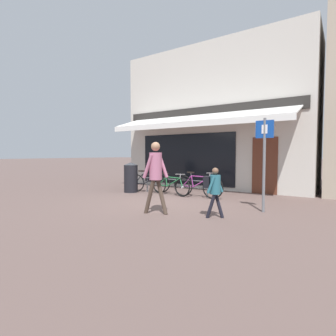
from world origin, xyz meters
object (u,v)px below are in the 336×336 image
Objects in this scene: litter_bin at (131,177)px; parking_sign at (264,155)px; bicycle_black at (148,183)px; bicycle_purple at (197,186)px; pedestrian_child at (214,186)px; bicycle_green at (170,185)px; pedestrian_adult at (156,169)px.

parking_sign reaches higher than litter_bin.
bicycle_purple is (2.12, 0.02, 0.01)m from bicycle_black.
parking_sign is at bearing 45.00° from pedestrian_child.
litter_bin is (-2.70, -0.35, 0.19)m from bicycle_purple.
bicycle_green is 3.08m from pedestrian_adult.
parking_sign reaches higher than bicycle_black.
bicycle_black reaches higher than bicycle_green.
pedestrian_child is 1.02× the size of litter_bin.
pedestrian_adult is (2.39, -2.74, 0.72)m from bicycle_black.
pedestrian_child is at bearing -31.50° from bicycle_green.
litter_bin is 5.28m from parking_sign.
bicycle_green is 1.05m from bicycle_purple.
bicycle_purple is 2.87m from pedestrian_adult.
pedestrian_adult reaches higher than pedestrian_child.
bicycle_purple reaches higher than bicycle_black.
bicycle_purple is at bearing 96.98° from pedestrian_adult.
bicycle_black is 1.37× the size of litter_bin.
bicycle_purple reaches higher than bicycle_green.
bicycle_black is 0.89× the size of pedestrian_adult.
bicycle_green is at bearing -28.25° from bicycle_black.
pedestrian_child is 1.65m from parking_sign.
bicycle_black is 1.35× the size of pedestrian_child.
bicycle_green is 1.49× the size of pedestrian_child.
litter_bin reaches higher than bicycle_purple.
parking_sign is at bearing -8.46° from litter_bin.
parking_sign is (0.81, 1.24, 0.73)m from pedestrian_child.
bicycle_green is at bearing 117.53° from pedestrian_adult.
pedestrian_child reaches higher than bicycle_black.
pedestrian_adult is 3.87m from litter_bin.
bicycle_green is at bearing 9.05° from litter_bin.
bicycle_purple is 1.03× the size of pedestrian_adult.
bicycle_purple is 0.77× the size of parking_sign.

